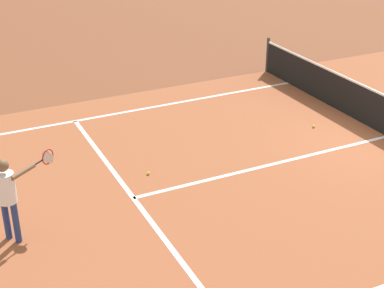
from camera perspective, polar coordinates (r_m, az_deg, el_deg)
The scene contains 6 objects.
line_sideline_left at distance 14.87m, azimuth -9.76°, elevation 2.56°, with size 0.10×11.89×0.01m, color white.
line_service_near at distance 11.24m, azimuth -5.80°, elevation -5.32°, with size 8.22×0.10×0.01m, color white.
line_center_service at distance 12.52m, azimuth 8.02°, elevation -1.97°, with size 0.10×6.40×0.01m, color white.
player_near at distance 10.02m, azimuth -17.70°, elevation -4.44°, with size 0.65×1.08×1.55m.
tennis_ball_near_net at distance 14.41m, azimuth 11.90°, elevation 1.71°, with size 0.07×0.07×0.07m, color #CCE033.
tennis_ball_mid_court at distance 12.02m, azimuth -4.33°, elevation -2.89°, with size 0.07×0.07×0.07m, color #CCE033.
Camera 1 is at (9.09, -9.56, 5.82)m, focal length 54.07 mm.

